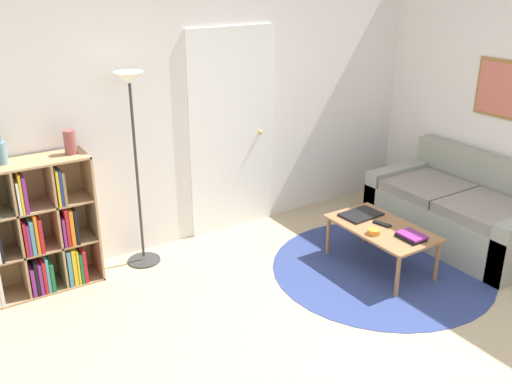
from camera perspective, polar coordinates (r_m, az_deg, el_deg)
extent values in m
plane|color=tan|center=(4.13, 13.54, -16.56)|extent=(14.00, 14.00, 0.00)
cube|color=silver|center=(5.42, -4.67, 8.73)|extent=(7.73, 0.05, 2.60)
cube|color=white|center=(5.56, -2.46, 5.94)|extent=(0.91, 0.02, 2.00)
sphere|color=tan|center=(5.71, 0.44, 5.98)|extent=(0.04, 0.04, 0.04)
cube|color=silver|center=(6.05, 22.25, 8.58)|extent=(0.05, 5.50, 2.60)
cube|color=olive|center=(5.86, 24.14, 9.22)|extent=(0.02, 0.73, 0.55)
cube|color=#C66656|center=(5.85, 24.07, 9.21)|extent=(0.01, 0.67, 0.49)
cylinder|color=navy|center=(5.24, 12.42, -7.43)|extent=(1.94, 1.94, 0.01)
cube|color=tan|center=(5.01, -16.10, -2.17)|extent=(0.02, 0.34, 1.11)
cube|color=tan|center=(4.73, -21.99, 2.76)|extent=(0.92, 0.34, 0.02)
cube|color=tan|center=(5.16, -20.28, -8.78)|extent=(0.92, 0.34, 0.02)
cube|color=tan|center=(5.07, -21.51, -2.60)|extent=(0.92, 0.02, 1.11)
cube|color=tan|center=(4.90, -22.77, -3.63)|extent=(0.02, 0.32, 1.08)
cube|color=tan|center=(4.95, -19.45, -2.91)|extent=(0.02, 0.32, 1.08)
cube|color=tan|center=(5.00, -20.82, -5.13)|extent=(0.89, 0.32, 0.02)
cube|color=tan|center=(4.85, -21.39, -1.34)|extent=(0.89, 0.32, 0.02)
cube|color=#7F287A|center=(5.05, -21.63, -7.97)|extent=(0.03, 0.25, 0.25)
cube|color=black|center=(5.03, -21.25, -7.81)|extent=(0.02, 0.20, 0.29)
cube|color=#7F287A|center=(5.06, -21.00, -7.68)|extent=(0.03, 0.27, 0.27)
cube|color=#B21E23|center=(5.05, -20.63, -7.59)|extent=(0.03, 0.24, 0.28)
cube|color=teal|center=(5.06, -20.39, -7.34)|extent=(0.02, 0.27, 0.30)
cube|color=#196B38|center=(5.07, -19.97, -7.59)|extent=(0.03, 0.25, 0.25)
cube|color=teal|center=(5.08, -18.44, -6.85)|extent=(0.03, 0.26, 0.32)
cube|color=gold|center=(5.08, -18.00, -6.78)|extent=(0.03, 0.24, 0.32)
cube|color=gold|center=(5.10, -17.70, -6.72)|extent=(0.02, 0.27, 0.31)
cube|color=#196B38|center=(5.10, -17.33, -6.93)|extent=(0.02, 0.22, 0.27)
cube|color=#B21E23|center=(5.10, -17.04, -6.74)|extent=(0.03, 0.23, 0.29)
cube|color=#B21E23|center=(4.87, -22.28, -4.09)|extent=(0.02, 0.23, 0.28)
cube|color=#7F287A|center=(4.89, -22.03, -4.08)|extent=(0.02, 0.25, 0.26)
cube|color=teal|center=(4.87, -21.65, -3.96)|extent=(0.03, 0.21, 0.29)
cube|color=orange|center=(4.88, -21.35, -3.62)|extent=(0.02, 0.24, 0.32)
cube|color=#B21E23|center=(4.90, -20.97, -3.73)|extent=(0.03, 0.25, 0.29)
cube|color=#7F287A|center=(4.92, -18.87, -3.58)|extent=(0.02, 0.21, 0.25)
cube|color=#B21E23|center=(4.92, -18.63, -3.05)|extent=(0.03, 0.24, 0.32)
cube|color=orange|center=(4.92, -18.18, -3.14)|extent=(0.03, 0.21, 0.30)
cube|color=black|center=(4.93, -17.80, -3.02)|extent=(0.03, 0.22, 0.30)
cube|color=silver|center=(4.74, -22.87, -0.32)|extent=(0.02, 0.22, 0.26)
cube|color=gold|center=(4.74, -22.68, 0.09)|extent=(0.02, 0.24, 0.32)
cube|color=#7F287A|center=(4.75, -22.33, 0.03)|extent=(0.03, 0.24, 0.29)
cube|color=gold|center=(4.77, -19.42, 0.56)|extent=(0.02, 0.19, 0.30)
cube|color=navy|center=(4.80, -19.24, 0.72)|extent=(0.02, 0.26, 0.30)
cube|color=olive|center=(4.81, -18.96, 0.66)|extent=(0.02, 0.26, 0.27)
cylinder|color=#333333|center=(5.34, -11.12, -6.70)|extent=(0.30, 0.30, 0.01)
cylinder|color=#333333|center=(4.99, -11.83, 1.93)|extent=(0.02, 0.02, 1.62)
cone|color=white|center=(4.79, -12.58, 11.08)|extent=(0.24, 0.24, 0.10)
cube|color=gray|center=(5.87, 19.46, -2.72)|extent=(0.91, 1.66, 0.41)
cube|color=gray|center=(6.09, 21.91, -0.19)|extent=(0.16, 1.66, 0.80)
cube|color=gray|center=(6.29, 14.26, 0.21)|extent=(0.91, 0.16, 0.55)
cube|color=gray|center=(5.54, 21.94, -1.69)|extent=(0.71, 0.65, 0.10)
cube|color=gray|center=(5.91, 16.77, 0.46)|extent=(0.71, 0.65, 0.10)
cube|color=#996B42|center=(5.10, 12.49, -3.52)|extent=(0.55, 0.96, 0.02)
cylinder|color=#996B42|center=(4.77, 13.97, -8.18)|extent=(0.04, 0.04, 0.37)
cylinder|color=#996B42|center=(5.33, 7.23, -4.36)|extent=(0.04, 0.04, 0.37)
cylinder|color=#996B42|center=(5.09, 17.64, -6.61)|extent=(0.04, 0.04, 0.37)
cylinder|color=#996B42|center=(5.61, 10.91, -3.18)|extent=(0.04, 0.04, 0.37)
cube|color=black|center=(5.27, 10.44, -2.23)|extent=(0.37, 0.27, 0.02)
cylinder|color=orange|center=(4.94, 11.71, -3.89)|extent=(0.11, 0.11, 0.04)
cube|color=black|center=(4.93, 15.22, -4.41)|extent=(0.16, 0.22, 0.03)
cube|color=#7F287A|center=(4.93, 15.34, -4.16)|extent=(0.16, 0.22, 0.02)
cube|color=black|center=(5.12, 12.49, -3.14)|extent=(0.08, 0.17, 0.02)
cylinder|color=#6B93A3|center=(4.71, -24.11, 3.57)|extent=(0.08, 0.08, 0.17)
cylinder|color=#934C47|center=(4.77, -18.11, 4.76)|extent=(0.10, 0.10, 0.19)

